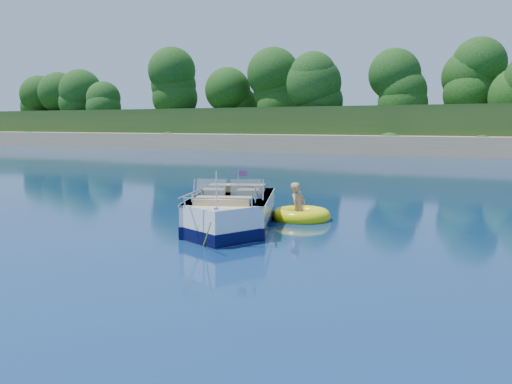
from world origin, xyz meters
The scene contains 5 objects.
ground centered at (0.00, 0.00, 0.00)m, with size 160.00×160.00×0.00m, color #091C3F.
treeline centered at (0.04, 41.01, 5.55)m, with size 150.00×7.12×8.19m.
motorboat centered at (-1.23, 1.35, 0.33)m, with size 3.15×4.83×1.73m.
tow_tube centered at (-0.33, 3.38, 0.10)m, with size 1.60×1.60×0.40m.
boy centered at (-0.42, 3.43, 0.00)m, with size 0.51×0.33×1.39m, color tan.
Camera 1 is at (5.76, -9.88, 2.47)m, focal length 40.00 mm.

